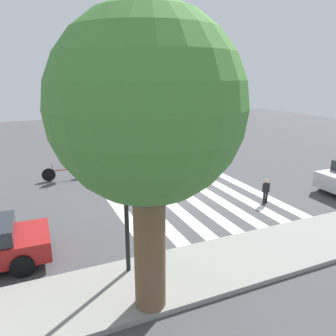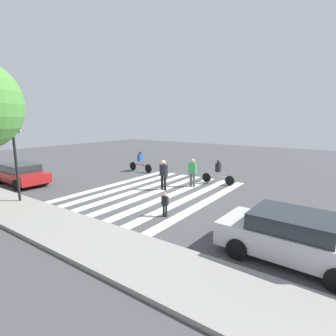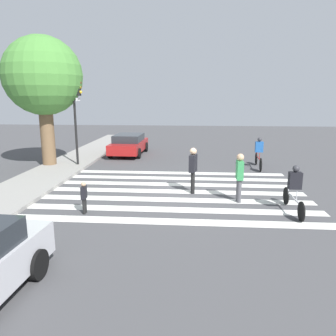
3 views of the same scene
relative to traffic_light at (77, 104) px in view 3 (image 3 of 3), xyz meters
name	(u,v)px [view 3 (image 3 of 3)]	position (x,y,z in m)	size (l,w,h in m)	color
ground_plane	(177,192)	(-4.28, -5.44, -3.35)	(60.00, 60.00, 0.00)	#444447
sidewalk_curb	(26,187)	(-4.28, 0.81, -3.28)	(36.00, 2.50, 0.14)	gray
crosswalk_stripes	(177,191)	(-4.28, -5.44, -3.35)	(6.99, 10.00, 0.01)	silver
traffic_light	(77,104)	(0.00, 0.00, 0.00)	(0.60, 0.50, 4.79)	black
street_tree	(43,77)	(-0.07, 1.66, 1.32)	(4.00, 4.00, 6.75)	brown
pedestrian_adult_yellow_jacket	(193,168)	(-4.38, -6.07, -2.34)	(0.54, 0.34, 1.79)	black
pedestrian_child_with_backpack	(84,196)	(-7.00, -2.57, -2.75)	(0.30, 0.16, 1.06)	black
pedestrian_adult_tall_backpack	(239,175)	(-5.39, -7.72, -2.36)	(0.49, 0.26, 1.76)	#4C4C51
cyclist_near_curb	(295,187)	(-6.36, -9.36, -2.49)	(2.24, 0.40, 1.58)	black
cyclist_far_lane	(259,152)	(0.46, -9.53, -2.49)	(2.41, 0.41, 1.63)	black
car_parked_silver_sedan	(129,144)	(3.95, -1.90, -2.66)	(4.21, 2.08, 1.33)	maroon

